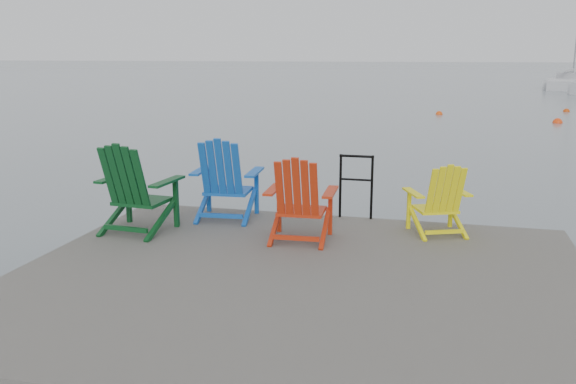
% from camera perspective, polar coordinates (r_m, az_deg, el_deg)
% --- Properties ---
extents(ground, '(400.00, 400.00, 0.00)m').
position_cam_1_polar(ground, '(6.59, 0.92, -11.98)').
color(ground, slate).
rests_on(ground, ground).
extents(dock, '(6.00, 5.00, 1.40)m').
position_cam_1_polar(dock, '(6.45, 0.93, -9.18)').
color(dock, '#312E2C').
rests_on(dock, ground).
extents(handrail, '(0.48, 0.04, 0.90)m').
position_cam_1_polar(handrail, '(8.52, 6.39, 1.10)').
color(handrail, black).
rests_on(handrail, dock).
extents(chair_green, '(0.98, 0.92, 1.17)m').
position_cam_1_polar(chair_green, '(8.02, -14.12, 0.39)').
color(chair_green, '#0B3F19').
rests_on(chair_green, dock).
extents(chair_blue, '(0.96, 0.90, 1.14)m').
position_cam_1_polar(chair_blue, '(8.45, -5.89, 1.25)').
color(chair_blue, '#1151B4').
rests_on(chair_blue, dock).
extents(chair_red, '(0.88, 0.82, 1.06)m').
position_cam_1_polar(chair_red, '(7.42, 1.11, -0.64)').
color(chair_red, '#B7280D').
rests_on(chair_red, dock).
extents(chair_yellow, '(0.90, 0.86, 0.93)m').
position_cam_1_polar(chair_yellow, '(7.95, 14.00, -0.62)').
color(chair_yellow, '#F8EC0D').
rests_on(chair_yellow, dock).
extents(sailboat_mid, '(5.58, 10.25, 13.52)m').
position_cam_1_polar(sailboat_mid, '(55.99, 24.96, 9.22)').
color(sailboat_mid, '#BCBDC0').
rests_on(sailboat_mid, ground).
extents(buoy_a, '(0.39, 0.39, 0.39)m').
position_cam_1_polar(buoy_a, '(27.18, 23.90, 5.93)').
color(buoy_a, '#F53F0E').
rests_on(buoy_a, ground).
extents(buoy_b, '(0.32, 0.32, 0.32)m').
position_cam_1_polar(buoy_b, '(29.21, 13.96, 7.06)').
color(buoy_b, '#E7490D').
rests_on(buoy_b, ground).
extents(buoy_c, '(0.31, 0.31, 0.31)m').
position_cam_1_polar(buoy_c, '(32.62, 24.60, 6.85)').
color(buoy_c, '#C8400B').
rests_on(buoy_c, ground).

